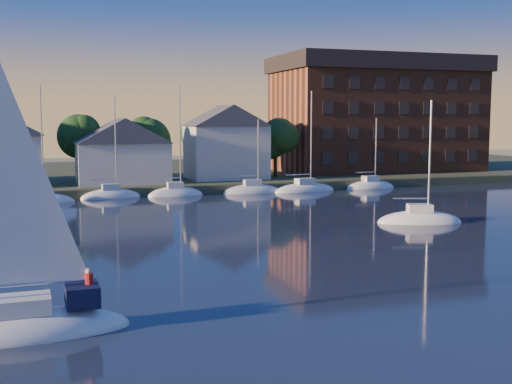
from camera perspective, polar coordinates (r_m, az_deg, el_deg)
name	(u,v)px	position (r m, az deg, el deg)	size (l,w,h in m)	color
ground	(417,322)	(30.04, 14.12, -11.14)	(260.00, 260.00, 0.00)	black
shoreline_land	(148,177)	(100.62, -9.58, 1.33)	(160.00, 50.00, 2.00)	#374226
wooden_dock	(178,193)	(78.11, -6.92, -0.12)	(120.00, 3.00, 1.00)	brown
clubhouse_centre	(122,150)	(81.65, -11.82, 3.69)	(11.55, 8.40, 8.08)	beige
clubhouse_east	(226,141)	(86.35, -2.70, 4.55)	(10.50, 8.40, 9.80)	beige
condo_block	(376,113)	(101.86, 10.65, 6.88)	(31.00, 17.00, 17.40)	brown
tree_line	(176,132)	(88.78, -7.16, 5.32)	(93.40, 5.40, 8.90)	#3B271B
moored_fleet	(114,198)	(73.93, -12.52, -0.53)	(71.50, 2.40, 12.05)	white
hero_sailboat	(23,321)	(29.03, -19.99, -10.73)	(9.22, 3.15, 14.26)	white
drifting_sailboat_right	(419,222)	(57.44, 14.32, -2.59)	(7.76, 4.67, 11.66)	white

